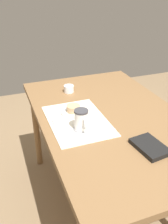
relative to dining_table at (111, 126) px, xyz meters
The scene contains 10 objects.
ground_plane 0.69m from the dining_table, ahead, with size 4.40×4.40×0.02m, color #846B4C.
dining_table is the anchor object (origin of this frame).
placemat 0.22m from the dining_table, 95.23° to the right, with size 0.46×0.32×0.00m, color silver.
pastry_plate 0.25m from the dining_table, 117.49° to the right, with size 0.15×0.15×0.01m, color white.
pastry 0.26m from the dining_table, 117.49° to the right, with size 0.08×0.08×0.04m, color tan.
coffee_coaster 0.25m from the dining_table, 70.45° to the right, with size 0.09×0.09×0.01m, color #99999E.
coffee_mug 0.27m from the dining_table, 69.86° to the right, with size 0.11×0.08×0.11m.
teaspoon 0.36m from the dining_table, 90.39° to the right, with size 0.01×0.01×0.13m, color silver.
sugar_bowl 0.45m from the dining_table, 161.86° to the right, with size 0.07×0.07×0.05m, color white.
small_book 0.36m from the dining_table, ahead, with size 0.18×0.12×0.02m, color black.
Camera 1 is at (1.15, -0.60, 1.51)m, focal length 40.00 mm.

